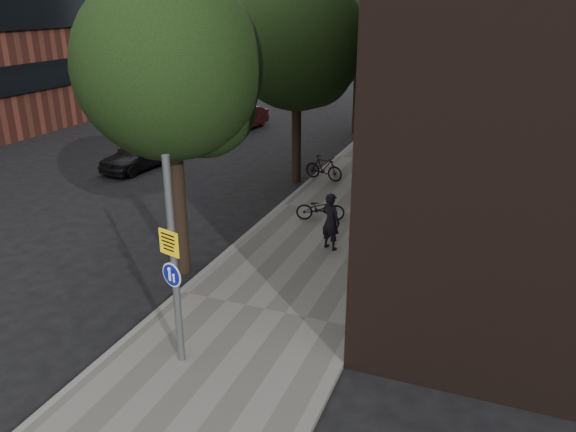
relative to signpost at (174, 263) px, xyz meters
The scene contains 15 objects.
ground 2.48m from the signpost, 61.84° to the right, with size 120.00×120.00×0.00m, color black.
sidewalk 9.31m from the signpost, 85.11° to the left, with size 4.50×60.00×0.12m, color slate.
curb_edge 9.39m from the signpost, 99.30° to the left, with size 0.15×60.00×0.13m, color slate.
street_tree_near 5.08m from the signpost, 118.70° to the left, with size 4.40×4.40×7.50m.
street_tree_mid 12.67m from the signpost, 99.37° to the left, with size 5.00×5.00×7.80m.
street_tree_far 21.46m from the signpost, 95.42° to the left, with size 5.00×5.00×7.80m.
signpost is the anchor object (origin of this frame).
pedestrian 6.33m from the signpost, 79.20° to the left, with size 0.60×0.40×1.65m, color black.
parked_bike_facade_near 7.01m from the signpost, 68.28° to the left, with size 0.60×1.72×0.90m, color black.
parked_bike_facade_far 11.03m from the signpost, 76.64° to the left, with size 0.43×1.53×0.92m, color black.
parked_bike_curb_near 8.24m from the signpost, 88.42° to the left, with size 0.54×1.55×0.81m, color black.
parked_bike_curb_far 12.33m from the signpost, 94.67° to the left, with size 0.45×1.61×0.97m, color black.
parked_car_near 14.42m from the signpost, 128.31° to the left, with size 1.50×3.72×1.27m, color black.
parked_car_mid 21.34m from the signpost, 112.29° to the left, with size 1.29×3.70×1.22m, color maroon.
parked_car_far 30.52m from the signpost, 105.06° to the left, with size 1.70×4.19×1.22m, color black.
Camera 1 is at (4.81, -6.93, 6.78)m, focal length 35.00 mm.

